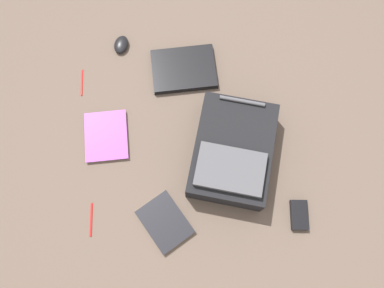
{
  "coord_description": "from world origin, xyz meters",
  "views": [
    {
      "loc": [
        0.04,
        -0.53,
        1.73
      ],
      "look_at": [
        0.05,
        -0.03,
        0.02
      ],
      "focal_mm": 36.79,
      "sensor_mm": 36.0,
      "label": 1
    }
  ],
  "objects": [
    {
      "name": "laptop",
      "position": [
        0.02,
        0.35,
        0.02
      ],
      "size": [
        0.33,
        0.25,
        0.03
      ],
      "color": "black",
      "rests_on": "ground_plane"
    },
    {
      "name": "pen_black",
      "position": [
        -0.39,
        -0.36,
        0.0
      ],
      "size": [
        0.01,
        0.14,
        0.01
      ],
      "primitive_type": "cylinder",
      "rotation": [
        1.57,
        0.0,
        0.02
      ],
      "color": "red",
      "rests_on": "ground_plane"
    },
    {
      "name": "computer_mouse",
      "position": [
        -0.29,
        0.48,
        0.02
      ],
      "size": [
        0.09,
        0.11,
        0.03
      ],
      "primitive_type": "ellipsoid",
      "rotation": [
        0.0,
        0.0,
        -0.23
      ],
      "color": "black",
      "rests_on": "ground_plane"
    },
    {
      "name": "ground_plane",
      "position": [
        0.0,
        0.0,
        0.0
      ],
      "size": [
        3.58,
        3.58,
        0.0
      ],
      "primitive_type": "plane",
      "color": "brown"
    },
    {
      "name": "book_comic",
      "position": [
        -0.07,
        -0.38,
        0.01
      ],
      "size": [
        0.26,
        0.28,
        0.02
      ],
      "color": "silver",
      "rests_on": "ground_plane"
    },
    {
      "name": "power_brick",
      "position": [
        0.51,
        -0.36,
        0.01
      ],
      "size": [
        0.08,
        0.13,
        0.03
      ],
      "primitive_type": "cube",
      "rotation": [
        0.0,
        0.0,
        -0.03
      ],
      "color": "black",
      "rests_on": "ground_plane"
    },
    {
      "name": "pen_blue",
      "position": [
        -0.47,
        0.29,
        0.0
      ],
      "size": [
        0.01,
        0.13,
        0.01
      ],
      "primitive_type": "cylinder",
      "rotation": [
        1.57,
        0.0,
        0.04
      ],
      "color": "red",
      "rests_on": "ground_plane"
    },
    {
      "name": "book_blue",
      "position": [
        -0.34,
        0.02,
        0.01
      ],
      "size": [
        0.21,
        0.25,
        0.02
      ],
      "color": "silver",
      "rests_on": "ground_plane"
    },
    {
      "name": "backpack",
      "position": [
        0.22,
        -0.09,
        0.08
      ],
      "size": [
        0.42,
        0.51,
        0.17
      ],
      "color": "black",
      "rests_on": "ground_plane"
    }
  ]
}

